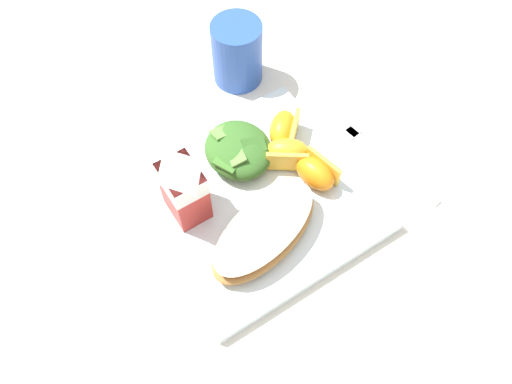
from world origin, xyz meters
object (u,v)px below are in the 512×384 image
(green_salad_pile, at_px, (238,150))
(orange_wedge_front, at_px, (316,172))
(cheesy_pizza_bread, at_px, (264,232))
(orange_wedge_middle, at_px, (287,153))
(orange_wedge_rear, at_px, (284,129))
(drinking_blue_cup, at_px, (237,53))
(metal_fork, at_px, (378,153))
(milk_carton, at_px, (183,186))
(white_plate, at_px, (256,199))

(green_salad_pile, xyz_separation_m, orange_wedge_front, (-0.09, -0.07, -0.00))
(cheesy_pizza_bread, relative_size, orange_wedge_middle, 2.65)
(orange_wedge_rear, height_order, drinking_blue_cup, drinking_blue_cup)
(orange_wedge_front, height_order, orange_wedge_middle, same)
(cheesy_pizza_bread, xyz_separation_m, metal_fork, (0.03, -0.22, -0.03))
(milk_carton, relative_size, orange_wedge_front, 1.66)
(orange_wedge_middle, relative_size, orange_wedge_rear, 1.03)
(orange_wedge_front, bearing_deg, orange_wedge_middle, 17.78)
(orange_wedge_middle, distance_m, metal_fork, 0.14)
(milk_carton, relative_size, drinking_blue_cup, 1.08)
(cheesy_pizza_bread, bearing_deg, green_salad_pile, -16.86)
(metal_fork, relative_size, drinking_blue_cup, 1.85)
(green_salad_pile, relative_size, drinking_blue_cup, 0.98)
(orange_wedge_front, distance_m, orange_wedge_rear, 0.08)
(drinking_blue_cup, bearing_deg, metal_fork, -158.83)
(orange_wedge_middle, distance_m, drinking_blue_cup, 0.19)
(milk_carton, xyz_separation_m, orange_wedge_middle, (-0.01, -0.15, -0.04))
(white_plate, xyz_separation_m, orange_wedge_front, (-0.02, -0.08, 0.03))
(metal_fork, distance_m, drinking_blue_cup, 0.26)
(milk_carton, bearing_deg, drinking_blue_cup, -46.42)
(orange_wedge_middle, relative_size, metal_fork, 0.37)
(cheesy_pizza_bread, relative_size, orange_wedge_front, 2.79)
(white_plate, height_order, cheesy_pizza_bread, cheesy_pizza_bread)
(cheesy_pizza_bread, relative_size, milk_carton, 1.68)
(green_salad_pile, distance_m, metal_fork, 0.20)
(orange_wedge_front, bearing_deg, green_salad_pile, 38.18)
(cheesy_pizza_bread, bearing_deg, milk_carton, 34.31)
(orange_wedge_front, relative_size, metal_fork, 0.35)
(green_salad_pile, relative_size, orange_wedge_middle, 1.43)
(orange_wedge_front, xyz_separation_m, orange_wedge_rear, (0.08, -0.00, 0.00))
(white_plate, xyz_separation_m, metal_fork, (-0.03, -0.19, -0.01))
(cheesy_pizza_bread, distance_m, orange_wedge_rear, 0.16)
(green_salad_pile, relative_size, milk_carton, 0.91)
(metal_fork, bearing_deg, milk_carton, 77.69)
(milk_carton, distance_m, orange_wedge_middle, 0.16)
(green_salad_pile, relative_size, orange_wedge_front, 1.51)
(orange_wedge_middle, distance_m, orange_wedge_rear, 0.04)
(green_salad_pile, distance_m, orange_wedge_middle, 0.07)
(orange_wedge_rear, bearing_deg, white_plate, 125.24)
(white_plate, relative_size, cheesy_pizza_bread, 1.51)
(white_plate, height_order, milk_carton, milk_carton)
(milk_carton, relative_size, orange_wedge_middle, 1.58)
(orange_wedge_middle, height_order, metal_fork, orange_wedge_middle)
(orange_wedge_middle, xyz_separation_m, orange_wedge_rear, (0.04, -0.02, 0.00))
(white_plate, height_order, drinking_blue_cup, drinking_blue_cup)
(white_plate, xyz_separation_m, milk_carton, (0.03, 0.09, 0.07))
(white_plate, bearing_deg, metal_fork, -98.56)
(green_salad_pile, xyz_separation_m, orange_wedge_rear, (-0.00, -0.07, -0.00))
(white_plate, bearing_deg, milk_carton, 69.79)
(cheesy_pizza_bread, height_order, drinking_blue_cup, drinking_blue_cup)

